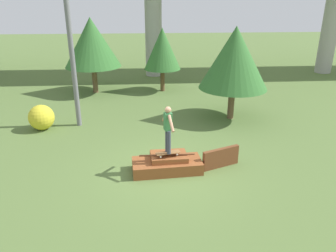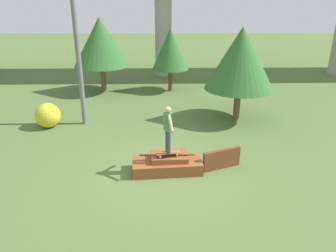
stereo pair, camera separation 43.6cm
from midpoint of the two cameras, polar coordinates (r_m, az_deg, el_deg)
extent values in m
plane|color=#567038|center=(10.45, 1.05, -7.85)|extent=(80.00, 80.00, 0.00)
cube|color=brown|center=(10.36, 1.05, -6.96)|extent=(2.22, 1.08, 0.37)
cube|color=brown|center=(10.32, 1.40, -5.37)|extent=(1.18, 0.84, 0.19)
cylinder|color=brown|center=(10.18, 1.07, -5.06)|extent=(1.72, 0.05, 0.05)
cube|color=brown|center=(10.65, 10.49, -5.68)|extent=(1.26, 0.62, 0.65)
cube|color=brown|center=(10.08, 1.24, -4.68)|extent=(0.79, 0.39, 0.01)
cylinder|color=silver|center=(10.25, 2.53, -4.54)|extent=(0.06, 0.04, 0.05)
cylinder|color=silver|center=(10.09, 2.85, -5.00)|extent=(0.06, 0.04, 0.05)
cylinder|color=silver|center=(10.12, -0.36, -4.89)|extent=(0.06, 0.04, 0.05)
cylinder|color=silver|center=(9.96, -0.09, -5.36)|extent=(0.06, 0.04, 0.05)
cylinder|color=#383D4C|center=(9.99, 1.13, -2.51)|extent=(0.12, 0.12, 0.75)
cylinder|color=#383D4C|center=(9.84, 1.40, -2.90)|extent=(0.12, 0.12, 0.75)
cube|color=#2D6638|center=(9.66, 1.29, 0.78)|extent=(0.26, 0.26, 0.54)
sphere|color=#A37556|center=(9.54, 1.31, 2.83)|extent=(0.19, 0.19, 0.19)
cylinder|color=#A37556|center=(9.91, 0.83, 1.63)|extent=(0.19, 0.45, 0.43)
cylinder|color=#A37556|center=(9.38, 1.79, 0.43)|extent=(0.19, 0.45, 0.43)
cylinder|color=#A8A59E|center=(22.51, -0.26, 17.96)|extent=(1.10, 1.10, 7.28)
cylinder|color=slate|center=(13.66, -14.99, 17.04)|extent=(0.20, 0.20, 8.39)
cylinder|color=brown|center=(18.97, 1.09, 8.03)|extent=(0.25, 0.25, 1.28)
cone|color=#336B2D|center=(18.62, 1.13, 13.33)|extent=(2.05, 2.05, 2.27)
cylinder|color=brown|center=(14.81, 12.74, 3.72)|extent=(0.28, 0.28, 1.41)
cone|color=#336B2D|center=(14.33, 13.42, 11.38)|extent=(2.96, 2.96, 2.61)
cylinder|color=brown|center=(19.13, -10.55, 8.09)|extent=(0.29, 0.29, 1.48)
cone|color=#336B2D|center=(18.75, -10.99, 14.19)|extent=(3.07, 3.07, 2.63)
sphere|color=gold|center=(14.44, -19.40, 1.76)|extent=(1.04, 1.04, 1.04)
camera|label=1|loc=(0.22, -88.72, 0.52)|focal=35.00mm
camera|label=2|loc=(0.22, 91.28, -0.52)|focal=35.00mm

